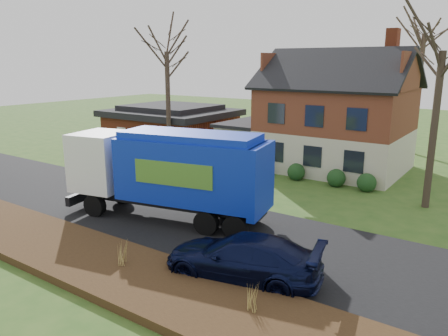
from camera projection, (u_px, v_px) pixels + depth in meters
The scene contains 13 objects.
ground at pixel (182, 221), 20.34m from camera, with size 120.00×120.00×0.00m, color #2D521B.
road at pixel (182, 221), 20.33m from camera, with size 80.00×7.00×0.02m, color black.
mulch_verge at pixel (89, 259), 16.07m from camera, with size 80.00×3.50×0.30m, color black.
main_house at pixel (329, 110), 29.67m from camera, with size 12.95×8.95×9.26m.
ranch_house at pixel (171, 127), 36.93m from camera, with size 9.80×8.20×3.70m.
garbage_truck at pixel (170, 169), 20.00m from camera, with size 10.09×4.51×4.19m.
silver_sedan at pixel (146, 169), 27.04m from camera, with size 1.57×4.50×1.48m, color #9B9DA3.
navy_wagon at pixel (242, 258), 14.71m from camera, with size 2.19×5.39×1.56m, color black.
tree_front_west at pixel (166, 34), 29.77m from camera, with size 3.70×3.70×10.99m.
tree_front_east at pixel (446, 22), 20.14m from camera, with size 3.98×3.98×11.04m.
tree_back at pixel (426, 17), 32.83m from camera, with size 3.98×3.98×12.60m.
grass_clump_mid at pixel (124, 253), 15.19m from camera, with size 0.32×0.26×0.89m.
grass_clump_east at pixel (253, 297), 12.44m from camera, with size 0.31×0.26×0.78m.
Camera 1 is at (12.53, -14.65, 7.21)m, focal length 35.00 mm.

